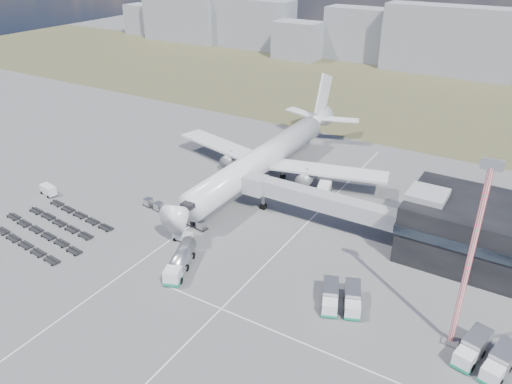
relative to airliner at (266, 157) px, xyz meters
The scene contains 16 objects.
ground 32.81m from the airliner, 90.00° to the right, with size 420.00×420.00×0.00m, color #565659.
grass_strip 77.80m from the airliner, 90.00° to the left, with size 420.00×90.00×0.01m, color brown.
lane_markings 31.41m from the airliner, 71.60° to the right, with size 47.12×110.00×0.01m.
terminal 48.51m from the airliner, ahead, with size 30.40×16.40×11.00m.
jet_bridge 19.89m from the airliner, 36.93° to the right, with size 30.30×3.80×7.05m.
airliner is the anchor object (origin of this frame).
skyline 120.74m from the airliner, 97.41° to the left, with size 295.72×23.93×24.82m.
fuel_tanker 36.40m from the airliner, 82.02° to the right, with size 5.96×10.24×3.23m.
pushback_tug 29.29m from the airliner, 90.18° to the right, with size 3.19×1.79×1.45m, color silver.
utility_van 45.68m from the airliner, 139.26° to the right, with size 3.89×1.76×2.11m, color silver.
catering_truck 14.97m from the airliner, ahead, with size 3.90×6.41×2.74m.
service_trucks_near 43.43m from the airliner, 45.43° to the right, with size 7.42×8.01×2.61m.
service_trucks_far 59.35m from the airliner, 32.58° to the right, with size 7.12×7.98×2.77m.
uld_row 24.80m from the airliner, 105.53° to the right, with size 16.49×3.27×1.49m.
baggage_dollies 45.47m from the airliner, 120.98° to the right, with size 23.23×15.43×0.68m.
floodlight_mast 55.15m from the airliner, 33.50° to the right, with size 2.47×2.02×26.16m.
Camera 1 is at (49.16, -53.11, 47.56)m, focal length 35.00 mm.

